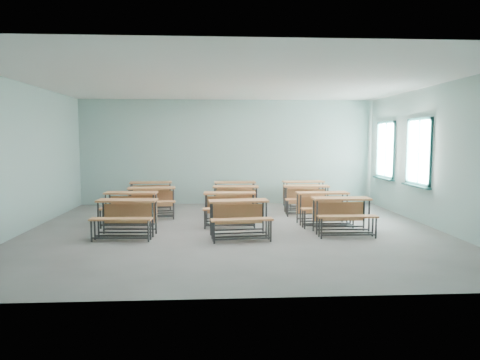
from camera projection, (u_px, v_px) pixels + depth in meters
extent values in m
cube|color=gray|center=(234.00, 231.00, 9.35)|extent=(9.00, 8.00, 0.02)
cube|color=white|center=(234.00, 82.00, 9.04)|extent=(9.00, 8.00, 0.02)
cube|color=#9BC2BB|center=(228.00, 152.00, 13.18)|extent=(9.00, 0.02, 3.20)
cube|color=#9BC2BB|center=(248.00, 171.00, 5.21)|extent=(9.00, 0.02, 3.20)
cube|color=#9BC2BB|center=(19.00, 158.00, 8.94)|extent=(0.02, 8.00, 3.20)
cube|color=#9BC2BB|center=(437.00, 157.00, 9.45)|extent=(0.02, 8.00, 3.20)
cube|color=#1A4A49|center=(385.00, 176.00, 12.30)|extent=(0.06, 1.20, 0.06)
cube|color=#1A4A49|center=(386.00, 123.00, 12.15)|extent=(0.06, 1.20, 0.06)
cube|color=#1A4A49|center=(394.00, 150.00, 11.66)|extent=(0.06, 0.06, 1.60)
cube|color=#1A4A49|center=(378.00, 149.00, 12.79)|extent=(0.06, 0.06, 1.60)
cube|color=#1A4A49|center=(385.00, 150.00, 12.22)|extent=(0.04, 0.04, 1.48)
cube|color=#1A4A49|center=(385.00, 150.00, 12.22)|extent=(0.04, 1.08, 0.04)
cube|color=#1A4A49|center=(383.00, 178.00, 12.30)|extent=(0.14, 1.28, 0.04)
cube|color=white|center=(386.00, 150.00, 12.23)|extent=(0.01, 1.08, 1.48)
cube|color=#1A4A49|center=(417.00, 183.00, 10.31)|extent=(0.06, 1.20, 0.06)
cube|color=#1A4A49|center=(420.00, 119.00, 10.16)|extent=(0.06, 1.20, 0.06)
cube|color=#1A4A49|center=(430.00, 152.00, 9.67)|extent=(0.06, 0.06, 1.60)
cube|color=#1A4A49|center=(408.00, 151.00, 10.80)|extent=(0.06, 0.06, 1.60)
cube|color=#1A4A49|center=(419.00, 152.00, 10.24)|extent=(0.04, 0.04, 1.48)
cube|color=#1A4A49|center=(419.00, 152.00, 10.24)|extent=(0.04, 1.08, 0.04)
cube|color=#1A4A49|center=(416.00, 186.00, 10.31)|extent=(0.14, 1.28, 0.04)
cube|color=white|center=(420.00, 152.00, 10.24)|extent=(0.01, 1.08, 1.48)
cube|color=#C07645|center=(127.00, 200.00, 8.81)|extent=(1.23, 0.48, 0.04)
cube|color=#C07645|center=(130.00, 214.00, 9.03)|extent=(1.15, 0.09, 0.42)
cylinder|color=#303335|center=(98.00, 220.00, 8.69)|extent=(0.04, 0.04, 0.72)
cylinder|color=#303335|center=(153.00, 220.00, 8.69)|extent=(0.04, 0.04, 0.72)
cylinder|color=#303335|center=(103.00, 217.00, 9.01)|extent=(0.04, 0.04, 0.72)
cylinder|color=#303335|center=(156.00, 217.00, 9.01)|extent=(0.04, 0.04, 0.72)
cube|color=#303335|center=(126.00, 232.00, 8.71)|extent=(1.11, 0.10, 0.03)
cube|color=#303335|center=(130.00, 229.00, 9.03)|extent=(1.11, 0.10, 0.03)
cube|color=#C07645|center=(121.00, 219.00, 8.36)|extent=(1.22, 0.33, 0.04)
cylinder|color=#303335|center=(91.00, 231.00, 8.29)|extent=(0.04, 0.04, 0.42)
cylinder|color=#303335|center=(148.00, 232.00, 8.28)|extent=(0.04, 0.04, 0.42)
cylinder|color=#303335|center=(95.00, 229.00, 8.48)|extent=(0.04, 0.04, 0.42)
cylinder|color=#303335|center=(150.00, 229.00, 8.47)|extent=(0.04, 0.04, 0.42)
cube|color=#303335|center=(120.00, 238.00, 8.30)|extent=(1.11, 0.10, 0.03)
cube|color=#303335|center=(123.00, 236.00, 8.49)|extent=(1.11, 0.10, 0.03)
cube|color=#C07645|center=(238.00, 201.00, 8.75)|extent=(1.24, 0.51, 0.04)
cube|color=#C07645|center=(237.00, 214.00, 8.96)|extent=(1.15, 0.13, 0.42)
cylinder|color=#303335|center=(212.00, 221.00, 8.54)|extent=(0.04, 0.04, 0.72)
cylinder|color=#303335|center=(266.00, 220.00, 8.71)|extent=(0.04, 0.04, 0.72)
cylinder|color=#303335|center=(211.00, 218.00, 8.86)|extent=(0.04, 0.04, 0.72)
cylinder|color=#303335|center=(263.00, 217.00, 9.03)|extent=(0.04, 0.04, 0.72)
cube|color=#303335|center=(240.00, 233.00, 8.65)|extent=(1.11, 0.13, 0.03)
cube|color=#303335|center=(237.00, 230.00, 8.97)|extent=(1.11, 0.13, 0.03)
cube|color=#C07645|center=(242.00, 220.00, 8.30)|extent=(1.23, 0.36, 0.04)
cylinder|color=#303335|center=(214.00, 233.00, 8.15)|extent=(0.04, 0.04, 0.42)
cylinder|color=#303335|center=(271.00, 231.00, 8.31)|extent=(0.04, 0.04, 0.42)
cylinder|color=#303335|center=(213.00, 231.00, 8.33)|extent=(0.04, 0.04, 0.42)
cylinder|color=#303335|center=(269.00, 229.00, 8.50)|extent=(0.04, 0.04, 0.42)
cube|color=#303335|center=(243.00, 239.00, 8.24)|extent=(1.11, 0.13, 0.03)
cube|color=#303335|center=(241.00, 236.00, 8.43)|extent=(1.11, 0.13, 0.03)
cube|color=#C07645|center=(341.00, 199.00, 9.09)|extent=(1.21, 0.42, 0.04)
cube|color=#C07645|center=(339.00, 211.00, 9.30)|extent=(1.15, 0.03, 0.42)
cylinder|color=#303335|center=(317.00, 218.00, 8.94)|extent=(0.04, 0.04, 0.72)
cylinder|color=#303335|center=(369.00, 217.00, 8.99)|extent=(0.04, 0.04, 0.72)
cylinder|color=#303335|center=(314.00, 215.00, 9.26)|extent=(0.04, 0.04, 0.72)
cylinder|color=#303335|center=(364.00, 215.00, 9.31)|extent=(0.04, 0.04, 0.72)
cube|color=#303335|center=(343.00, 229.00, 8.99)|extent=(1.11, 0.04, 0.03)
cube|color=#303335|center=(339.00, 226.00, 9.31)|extent=(1.11, 0.04, 0.03)
cube|color=#C07645|center=(348.00, 217.00, 8.63)|extent=(1.21, 0.27, 0.04)
cylinder|color=#303335|center=(321.00, 229.00, 8.53)|extent=(0.04, 0.04, 0.42)
cylinder|color=#303335|center=(376.00, 228.00, 8.59)|extent=(0.04, 0.04, 0.42)
cylinder|color=#303335|center=(319.00, 227.00, 8.73)|extent=(0.04, 0.04, 0.42)
cylinder|color=#303335|center=(373.00, 226.00, 8.78)|extent=(0.04, 0.04, 0.42)
cube|color=#303335|center=(349.00, 235.00, 8.57)|extent=(1.11, 0.04, 0.03)
cube|color=#303335|center=(346.00, 233.00, 8.76)|extent=(1.11, 0.04, 0.03)
cube|color=#C07645|center=(131.00, 193.00, 10.07)|extent=(1.23, 0.46, 0.04)
cube|color=#C07645|center=(133.00, 205.00, 10.28)|extent=(1.15, 0.08, 0.42)
cylinder|color=#303335|center=(106.00, 210.00, 9.94)|extent=(0.04, 0.04, 0.72)
cylinder|color=#303335|center=(154.00, 210.00, 9.95)|extent=(0.04, 0.04, 0.72)
cylinder|color=#303335|center=(110.00, 208.00, 10.26)|extent=(0.04, 0.04, 0.72)
cylinder|color=#303335|center=(156.00, 208.00, 10.27)|extent=(0.04, 0.04, 0.72)
cube|color=#303335|center=(130.00, 221.00, 9.97)|extent=(1.11, 0.09, 0.03)
cube|color=#303335|center=(133.00, 218.00, 10.29)|extent=(1.11, 0.09, 0.03)
cube|color=#C07645|center=(126.00, 209.00, 9.62)|extent=(1.22, 0.31, 0.04)
cylinder|color=#303335|center=(101.00, 219.00, 9.54)|extent=(0.04, 0.04, 0.42)
cylinder|color=#303335|center=(150.00, 219.00, 9.55)|extent=(0.04, 0.04, 0.42)
cylinder|color=#303335|center=(103.00, 218.00, 9.73)|extent=(0.04, 0.04, 0.42)
cylinder|color=#303335|center=(152.00, 218.00, 9.74)|extent=(0.04, 0.04, 0.42)
cube|color=#303335|center=(126.00, 225.00, 9.56)|extent=(1.11, 0.09, 0.03)
cube|color=#303335|center=(128.00, 223.00, 9.75)|extent=(1.11, 0.09, 0.03)
cube|color=#C07645|center=(230.00, 193.00, 10.02)|extent=(1.22, 0.45, 0.04)
cube|color=#C07645|center=(230.00, 205.00, 10.23)|extent=(1.15, 0.06, 0.42)
cylinder|color=#303335|center=(206.00, 210.00, 9.88)|extent=(0.04, 0.04, 0.72)
cylinder|color=#303335|center=(254.00, 210.00, 9.91)|extent=(0.04, 0.04, 0.72)
cylinder|color=#303335|center=(207.00, 208.00, 10.20)|extent=(0.04, 0.04, 0.72)
cylinder|color=#303335|center=(253.00, 208.00, 10.23)|extent=(0.04, 0.04, 0.72)
cube|color=#303335|center=(230.00, 221.00, 9.92)|extent=(1.11, 0.07, 0.03)
cube|color=#303335|center=(230.00, 218.00, 10.24)|extent=(1.11, 0.07, 0.03)
cube|color=#C07645|center=(230.00, 209.00, 9.57)|extent=(1.22, 0.30, 0.04)
cylinder|color=#303335|center=(205.00, 220.00, 9.48)|extent=(0.04, 0.04, 0.42)
cylinder|color=#303335|center=(255.00, 220.00, 9.50)|extent=(0.04, 0.04, 0.42)
cylinder|color=#303335|center=(205.00, 218.00, 9.67)|extent=(0.04, 0.04, 0.42)
cylinder|color=#303335|center=(254.00, 218.00, 9.70)|extent=(0.04, 0.04, 0.42)
cube|color=#303335|center=(230.00, 225.00, 9.51)|extent=(1.11, 0.07, 0.03)
cube|color=#303335|center=(230.00, 224.00, 9.70)|extent=(1.11, 0.07, 0.03)
cube|color=#C07645|center=(322.00, 193.00, 10.05)|extent=(1.22, 0.45, 0.04)
cube|color=#C07645|center=(320.00, 205.00, 10.27)|extent=(1.15, 0.06, 0.42)
cylinder|color=#303335|center=(301.00, 210.00, 9.88)|extent=(0.04, 0.04, 0.72)
cylinder|color=#303335|center=(347.00, 210.00, 9.98)|extent=(0.04, 0.04, 0.72)
cylinder|color=#303335|center=(297.00, 208.00, 10.19)|extent=(0.04, 0.04, 0.72)
cylinder|color=#303335|center=(342.00, 207.00, 10.30)|extent=(0.04, 0.04, 0.72)
cube|color=#303335|center=(324.00, 221.00, 9.95)|extent=(1.11, 0.07, 0.03)
cube|color=#303335|center=(320.00, 218.00, 10.27)|extent=(1.11, 0.07, 0.03)
cube|color=#C07645|center=(328.00, 209.00, 9.60)|extent=(1.22, 0.30, 0.04)
cylinder|color=#303335|center=(305.00, 220.00, 9.48)|extent=(0.04, 0.04, 0.42)
cylinder|color=#303335|center=(353.00, 219.00, 9.58)|extent=(0.04, 0.04, 0.42)
cylinder|color=#303335|center=(303.00, 218.00, 9.66)|extent=(0.04, 0.04, 0.42)
cylinder|color=#303335|center=(350.00, 218.00, 9.77)|extent=(0.04, 0.04, 0.42)
cube|color=#303335|center=(329.00, 225.00, 9.54)|extent=(1.11, 0.07, 0.03)
cube|color=#303335|center=(327.00, 224.00, 9.73)|extent=(1.11, 0.07, 0.03)
cube|color=#C07645|center=(152.00, 188.00, 11.07)|extent=(1.24, 0.51, 0.04)
cube|color=#C07645|center=(152.00, 199.00, 11.28)|extent=(1.15, 0.12, 0.42)
cylinder|color=#303335|center=(129.00, 204.00, 10.87)|extent=(0.04, 0.04, 0.72)
cylinder|color=#303335|center=(174.00, 203.00, 11.03)|extent=(0.04, 0.04, 0.72)
cylinder|color=#303335|center=(131.00, 202.00, 11.18)|extent=(0.04, 0.04, 0.72)
cylinder|color=#303335|center=(174.00, 201.00, 11.35)|extent=(0.04, 0.04, 0.72)
cube|color=#303335|center=(152.00, 213.00, 10.97)|extent=(1.11, 0.13, 0.03)
cube|color=#303335|center=(153.00, 211.00, 11.29)|extent=(1.11, 0.13, 0.03)
cube|color=#C07645|center=(151.00, 202.00, 10.62)|extent=(1.23, 0.36, 0.04)
cylinder|color=#303335|center=(128.00, 212.00, 10.47)|extent=(0.04, 0.04, 0.42)
cylinder|color=#303335|center=(174.00, 211.00, 10.63)|extent=(0.04, 0.04, 0.42)
cylinder|color=#303335|center=(129.00, 211.00, 10.66)|extent=(0.04, 0.04, 0.42)
cylinder|color=#303335|center=(174.00, 210.00, 10.82)|extent=(0.04, 0.04, 0.42)
cube|color=#303335|center=(151.00, 217.00, 10.56)|extent=(1.11, 0.13, 0.03)
cube|color=#303335|center=(151.00, 216.00, 10.75)|extent=(1.11, 0.13, 0.03)
cube|color=#C07645|center=(236.00, 187.00, 11.38)|extent=(1.23, 0.47, 0.04)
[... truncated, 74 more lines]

